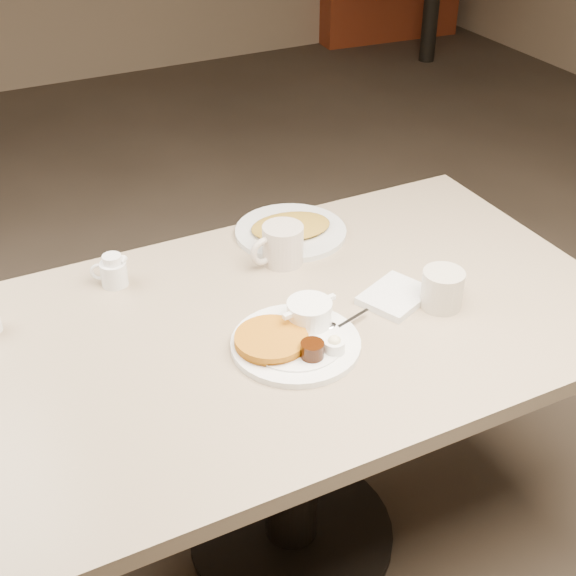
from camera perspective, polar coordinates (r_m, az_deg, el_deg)
name	(u,v)px	position (r m, az deg, el deg)	size (l,w,h in m)	color
room	(293,24)	(1.48, 0.37, 18.58)	(7.04, 8.04, 2.84)	#4C3F33
diner_table	(292,376)	(1.87, 0.28, -6.41)	(1.50, 0.90, 0.75)	tan
main_plate	(295,336)	(1.68, 0.54, -3.47)	(0.36, 0.32, 0.07)	white
coffee_mug_near	(443,288)	(1.82, 11.19, 0.03)	(0.15, 0.13, 0.09)	beige
napkin	(395,296)	(1.84, 7.80, -0.60)	(0.19, 0.17, 0.02)	silver
coffee_mug_far	(281,245)	(1.94, -0.48, 3.15)	(0.15, 0.12, 0.10)	beige
creamer_right	(113,271)	(1.91, -12.58, 1.19)	(0.09, 0.07, 0.08)	white
hash_plate	(291,230)	(2.08, 0.20, 4.24)	(0.33, 0.33, 0.04)	silver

